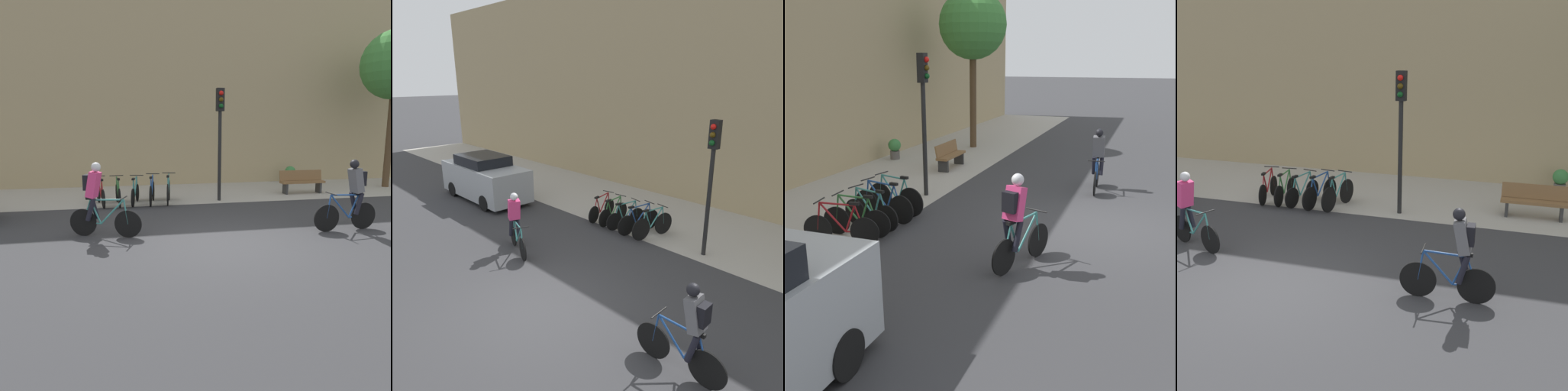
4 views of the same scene
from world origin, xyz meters
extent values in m
plane|color=#333335|center=(0.00, 0.00, 0.00)|extent=(200.00, 200.00, 0.00)
cube|color=#A39E93|center=(0.00, 6.75, 0.00)|extent=(44.00, 4.50, 0.01)
cube|color=tan|center=(0.00, 9.30, 4.56)|extent=(44.00, 0.60, 9.13)
cylinder|color=black|center=(-2.12, 1.02, 0.33)|extent=(0.63, 0.25, 0.66)
cylinder|color=black|center=(-3.16, 1.39, 0.33)|extent=(0.63, 0.25, 0.66)
cylinder|color=teal|center=(-2.47, 1.14, 0.61)|extent=(0.58, 0.24, 0.62)
cylinder|color=teal|center=(-2.86, 1.28, 0.60)|extent=(0.28, 0.13, 0.58)
cylinder|color=teal|center=(-2.59, 1.18, 0.89)|extent=(0.79, 0.31, 0.07)
cylinder|color=teal|center=(-2.95, 1.32, 0.32)|extent=(0.43, 0.18, 0.05)
cylinder|color=teal|center=(-3.07, 1.36, 0.60)|extent=(0.23, 0.11, 0.56)
cylinder|color=teal|center=(-2.16, 1.03, 0.62)|extent=(0.13, 0.08, 0.59)
cylinder|color=black|center=(-2.20, 1.05, 0.95)|extent=(0.18, 0.44, 0.03)
cube|color=black|center=(-2.97, 1.32, 0.92)|extent=(0.22, 0.14, 0.06)
cube|color=#DB3875|center=(-2.88, 1.29, 1.25)|extent=(0.41, 0.41, 0.63)
sphere|color=silver|center=(-2.80, 1.26, 1.66)|extent=(0.28, 0.28, 0.22)
cylinder|color=black|center=(-2.96, 1.20, 0.67)|extent=(0.30, 0.20, 0.56)
cylinder|color=black|center=(-2.89, 1.41, 0.67)|extent=(0.26, 0.18, 0.56)
cube|color=black|center=(-3.01, 1.34, 1.30)|extent=(0.22, 0.29, 0.36)
cylinder|color=black|center=(2.72, 0.53, 0.34)|extent=(0.69, 0.07, 0.69)
cylinder|color=black|center=(3.77, 0.58, 0.34)|extent=(0.69, 0.07, 0.69)
cylinder|color=#1E478C|center=(3.07, 0.55, 0.62)|extent=(0.58, 0.07, 0.62)
cylinder|color=#1E478C|center=(3.46, 0.57, 0.61)|extent=(0.27, 0.05, 0.58)
cylinder|color=#1E478C|center=(3.19, 0.56, 0.91)|extent=(0.78, 0.08, 0.07)
cylinder|color=#1E478C|center=(3.56, 0.57, 0.33)|extent=(0.42, 0.05, 0.05)
cylinder|color=#1E478C|center=(3.67, 0.58, 0.62)|extent=(0.22, 0.04, 0.56)
cylinder|color=#1E478C|center=(2.76, 0.54, 0.63)|extent=(0.12, 0.04, 0.59)
cylinder|color=black|center=(2.80, 0.54, 0.96)|extent=(0.05, 0.46, 0.03)
cube|color=black|center=(3.58, 0.57, 0.93)|extent=(0.20, 0.09, 0.06)
cube|color=#5B5B60|center=(3.48, 0.57, 1.26)|extent=(0.33, 0.33, 0.63)
sphere|color=black|center=(3.40, 0.57, 1.67)|extent=(0.23, 0.23, 0.22)
cylinder|color=black|center=(3.52, 0.68, 0.69)|extent=(0.28, 0.12, 0.56)
cylinder|color=black|center=(3.53, 0.46, 0.69)|extent=(0.24, 0.12, 0.56)
cube|color=black|center=(3.62, 0.58, 1.31)|extent=(0.15, 0.27, 0.36)
cylinder|color=black|center=(-2.98, 5.43, 0.31)|extent=(0.15, 0.61, 0.61)
cylinder|color=black|center=(-2.79, 4.44, 0.31)|extent=(0.15, 0.61, 0.61)
cylinder|color=maroon|center=(-2.92, 5.10, 0.59)|extent=(0.14, 0.55, 0.62)
cylinder|color=maroon|center=(-2.85, 4.73, 0.57)|extent=(0.09, 0.26, 0.58)
cylinder|color=maroon|center=(-2.90, 4.99, 0.87)|extent=(0.18, 0.74, 0.07)
cylinder|color=maroon|center=(-2.83, 4.64, 0.30)|extent=(0.11, 0.40, 0.05)
cylinder|color=maroon|center=(-2.81, 4.53, 0.58)|extent=(0.07, 0.21, 0.56)
cylinder|color=maroon|center=(-2.97, 5.40, 0.60)|extent=(0.06, 0.12, 0.58)
cylinder|color=black|center=(-2.97, 5.36, 0.93)|extent=(0.46, 0.11, 0.03)
cube|color=black|center=(-2.82, 4.62, 0.90)|extent=(0.12, 0.21, 0.06)
cylinder|color=black|center=(-2.36, 5.41, 0.31)|extent=(0.09, 0.62, 0.62)
cylinder|color=black|center=(-2.28, 4.47, 0.31)|extent=(0.09, 0.62, 0.62)
cylinder|color=#2D6B33|center=(-2.34, 5.09, 0.59)|extent=(0.09, 0.53, 0.62)
cylinder|color=#2D6B33|center=(-2.31, 4.74, 0.58)|extent=(0.06, 0.25, 0.58)
cylinder|color=#2D6B33|center=(-2.33, 4.99, 0.88)|extent=(0.10, 0.71, 0.07)
cylinder|color=#2D6B33|center=(-2.30, 4.66, 0.30)|extent=(0.07, 0.38, 0.05)
cylinder|color=#2D6B33|center=(-2.29, 4.55, 0.59)|extent=(0.05, 0.20, 0.56)
cylinder|color=#2D6B33|center=(-2.36, 5.38, 0.60)|extent=(0.05, 0.11, 0.58)
cylinder|color=black|center=(-2.36, 5.34, 0.93)|extent=(0.46, 0.07, 0.03)
cube|color=black|center=(-2.30, 4.64, 0.90)|extent=(0.10, 0.21, 0.06)
cylinder|color=black|center=(-1.66, 5.42, 0.30)|extent=(0.16, 0.60, 0.60)
cylinder|color=black|center=(-1.86, 4.46, 0.30)|extent=(0.16, 0.60, 0.60)
cylinder|color=teal|center=(-1.73, 5.09, 0.58)|extent=(0.15, 0.53, 0.62)
cylinder|color=teal|center=(-1.80, 4.74, 0.57)|extent=(0.09, 0.25, 0.58)
cylinder|color=teal|center=(-1.75, 4.99, 0.87)|extent=(0.18, 0.71, 0.07)
cylinder|color=teal|center=(-1.82, 4.65, 0.29)|extent=(0.11, 0.39, 0.05)
cylinder|color=teal|center=(-1.84, 4.55, 0.58)|extent=(0.07, 0.21, 0.56)
cylinder|color=teal|center=(-1.67, 5.38, 0.59)|extent=(0.06, 0.12, 0.58)
cylinder|color=black|center=(-1.68, 5.34, 0.92)|extent=(0.46, 0.12, 0.03)
cube|color=black|center=(-1.82, 4.64, 0.89)|extent=(0.12, 0.21, 0.06)
cylinder|color=black|center=(-1.11, 5.46, 0.34)|extent=(0.15, 0.68, 0.68)
cylinder|color=black|center=(-1.29, 4.42, 0.34)|extent=(0.15, 0.68, 0.68)
cylinder|color=#1E478C|center=(-1.17, 5.11, 0.62)|extent=(0.14, 0.57, 0.62)
cylinder|color=#1E478C|center=(-1.24, 4.72, 0.61)|extent=(0.09, 0.27, 0.58)
cylinder|color=#1E478C|center=(-1.19, 4.99, 0.90)|extent=(0.18, 0.77, 0.07)
cylinder|color=#1E478C|center=(-1.25, 4.63, 0.33)|extent=(0.11, 0.42, 0.05)
cylinder|color=#1E478C|center=(-1.27, 4.52, 0.61)|extent=(0.07, 0.22, 0.56)
cylinder|color=#1E478C|center=(-1.11, 5.41, 0.63)|extent=(0.06, 0.12, 0.59)
cylinder|color=black|center=(-1.12, 5.37, 0.96)|extent=(0.46, 0.11, 0.03)
cube|color=black|center=(-1.26, 4.61, 0.93)|extent=(0.11, 0.21, 0.06)
cylinder|color=black|center=(-0.55, 5.41, 0.36)|extent=(0.16, 0.71, 0.72)
cylinder|color=black|center=(-0.72, 4.47, 0.36)|extent=(0.16, 0.71, 0.72)
cylinder|color=teal|center=(-0.61, 5.09, 0.64)|extent=(0.13, 0.53, 0.62)
cylinder|color=teal|center=(-0.67, 4.74, 0.63)|extent=(0.08, 0.25, 0.58)
cylinder|color=teal|center=(-0.63, 4.99, 0.92)|extent=(0.17, 0.70, 0.07)
cylinder|color=teal|center=(-0.69, 4.66, 0.35)|extent=(0.10, 0.38, 0.05)
cylinder|color=teal|center=(-0.71, 4.56, 0.63)|extent=(0.07, 0.20, 0.56)
cylinder|color=teal|center=(-0.55, 5.37, 0.65)|extent=(0.06, 0.12, 0.58)
cylinder|color=black|center=(-0.56, 5.34, 0.98)|extent=(0.46, 0.11, 0.03)
cube|color=black|center=(-0.69, 4.64, 0.95)|extent=(0.11, 0.21, 0.06)
cylinder|color=black|center=(1.17, 4.99, 1.92)|extent=(0.12, 0.12, 3.85)
cube|color=black|center=(1.17, 4.99, 3.47)|extent=(0.26, 0.20, 0.76)
sphere|color=red|center=(1.17, 4.86, 3.68)|extent=(0.15, 0.15, 0.15)
sphere|color=#4C380A|center=(1.17, 4.86, 3.47)|extent=(0.15, 0.15, 0.15)
sphere|color=#0C4719|center=(1.17, 4.86, 3.26)|extent=(0.15, 0.15, 0.15)
cube|color=#9EA3A8|center=(-7.90, 3.15, 0.81)|extent=(4.30, 1.78, 1.27)
cube|color=black|center=(-8.01, 3.15, 1.65)|extent=(2.06, 1.57, 0.40)
cylinder|color=black|center=(-6.57, 2.34, 0.31)|extent=(0.62, 0.20, 0.62)
cylinder|color=black|center=(-6.57, 3.97, 0.31)|extent=(0.62, 0.20, 0.62)
cylinder|color=black|center=(-9.23, 2.34, 0.31)|extent=(0.62, 0.20, 0.62)
cylinder|color=black|center=(-9.23, 3.97, 0.31)|extent=(0.62, 0.20, 0.62)
camera|label=1|loc=(-2.32, -7.78, 2.60)|focal=35.00mm
camera|label=2|loc=(6.10, -4.33, 4.90)|focal=35.00mm
camera|label=3|loc=(-10.81, -0.90, 3.66)|focal=45.00mm
camera|label=4|loc=(4.44, -7.48, 4.45)|focal=45.00mm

